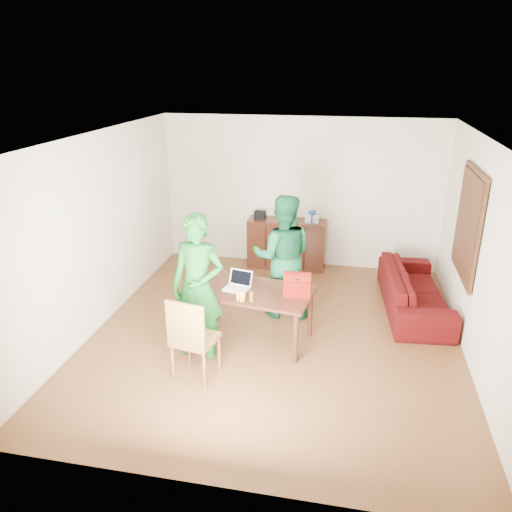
% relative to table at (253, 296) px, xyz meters
% --- Properties ---
extents(room, '(5.20, 5.70, 2.90)m').
position_rel_table_xyz_m(room, '(0.29, 0.29, 0.66)').
color(room, '#472911').
rests_on(room, ground).
extents(table, '(1.68, 1.11, 0.73)m').
position_rel_table_xyz_m(table, '(0.00, 0.00, 0.00)').
color(table, black).
rests_on(table, ground).
extents(chair, '(0.56, 0.54, 1.07)m').
position_rel_table_xyz_m(chair, '(-0.50, -0.99, -0.33)').
color(chair, brown).
rests_on(chair, ground).
extents(person_near, '(0.72, 0.51, 1.88)m').
position_rel_table_xyz_m(person_near, '(-0.60, -0.49, 0.30)').
color(person_near, '#125418').
rests_on(person_near, ground).
extents(person_far, '(0.97, 0.80, 1.84)m').
position_rel_table_xyz_m(person_far, '(0.27, 0.82, 0.28)').
color(person_far, '#12552E').
rests_on(person_far, ground).
extents(laptop, '(0.36, 0.29, 0.23)m').
position_rel_table_xyz_m(laptop, '(-0.22, -0.03, 0.13)').
color(laptop, white).
rests_on(laptop, table).
extents(bananas, '(0.17, 0.13, 0.06)m').
position_rel_table_xyz_m(bananas, '(-0.08, -0.38, 0.12)').
color(bananas, gold).
rests_on(bananas, table).
extents(bottle, '(0.07, 0.07, 0.17)m').
position_rel_table_xyz_m(bottle, '(0.05, -0.34, 0.17)').
color(bottle, brown).
rests_on(bottle, table).
extents(red_bag, '(0.36, 0.22, 0.26)m').
position_rel_table_xyz_m(red_bag, '(0.59, -0.05, 0.22)').
color(red_bag, maroon).
rests_on(red_bag, table).
extents(sofa, '(1.01, 2.21, 0.63)m').
position_rel_table_xyz_m(sofa, '(2.23, 1.35, -0.33)').
color(sofa, '#3B0715').
rests_on(sofa, ground).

